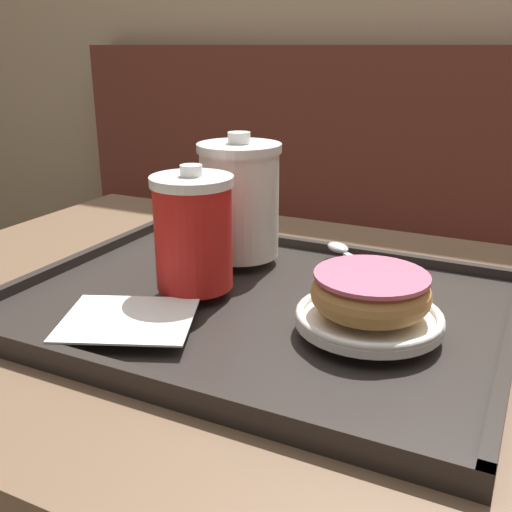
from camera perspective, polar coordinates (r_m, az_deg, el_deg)
The scene contains 9 objects.
booth_bench at distance 1.63m, azimuth 8.64°, elevation -5.55°, with size 1.80×0.44×1.00m.
cafe_table at distance 0.74m, azimuth 2.39°, elevation -15.85°, with size 1.03×0.69×0.73m.
serving_tray at distance 0.65m, azimuth -0.00°, elevation -4.75°, with size 0.52×0.39×0.02m.
napkin_paper at distance 0.59m, azimuth -12.08°, elevation -5.88°, with size 0.15×0.14×0.00m.
coffee_cup_front at distance 0.64m, azimuth -5.99°, elevation 2.32°, with size 0.09×0.09×0.13m.
coffee_cup_rear at distance 0.73m, azimuth -1.57°, elevation 5.40°, with size 0.10×0.10×0.15m.
plate_with_chocolate_donut at distance 0.57m, azimuth 10.69°, elevation -5.76°, with size 0.14×0.14×0.01m.
donut_chocolate_glazed at distance 0.56m, azimuth 10.85°, elevation -3.40°, with size 0.11×0.11×0.04m.
spoon at distance 0.75m, azimuth 8.78°, elevation 0.23°, with size 0.13×0.11×0.01m.
Camera 1 is at (0.24, -0.55, 1.00)m, focal length 42.00 mm.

